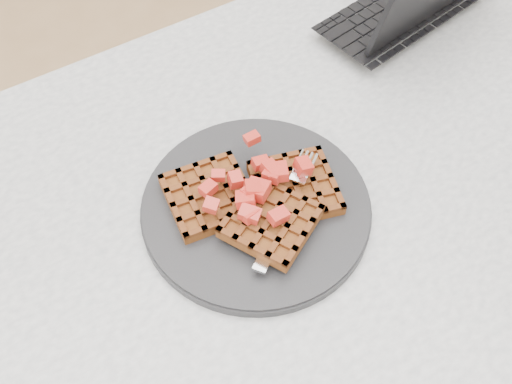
# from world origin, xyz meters

# --- Properties ---
(ground) EXTENTS (4.00, 4.00, 0.00)m
(ground) POSITION_xyz_m (0.00, 0.00, 0.00)
(ground) COLOR tan
(ground) RESTS_ON ground
(table) EXTENTS (1.20, 0.80, 0.75)m
(table) POSITION_xyz_m (0.00, 0.00, 0.64)
(table) COLOR silver
(table) RESTS_ON ground
(plate) EXTENTS (0.28, 0.28, 0.02)m
(plate) POSITION_xyz_m (-0.10, 0.03, 0.76)
(plate) COLOR black
(plate) RESTS_ON table
(waffles) EXTENTS (0.21, 0.19, 0.03)m
(waffles) POSITION_xyz_m (-0.10, 0.02, 0.78)
(waffles) COLOR brown
(waffles) RESTS_ON plate
(strawberry_pile) EXTENTS (0.15, 0.15, 0.02)m
(strawberry_pile) POSITION_xyz_m (-0.10, 0.03, 0.80)
(strawberry_pile) COLOR #A5150E
(strawberry_pile) RESTS_ON waffles
(fork) EXTENTS (0.16, 0.12, 0.02)m
(fork) POSITION_xyz_m (-0.07, -0.00, 0.77)
(fork) COLOR silver
(fork) RESTS_ON plate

